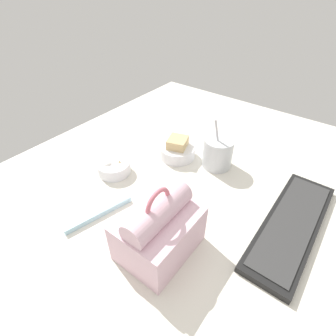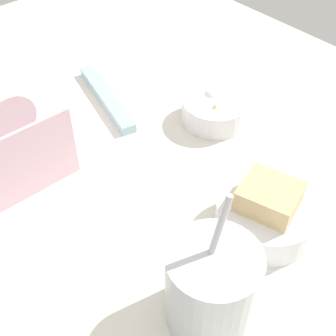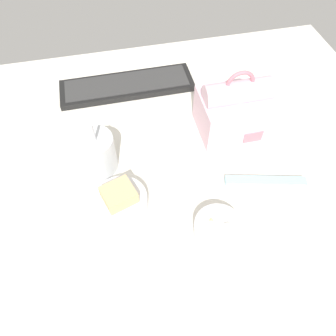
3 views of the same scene
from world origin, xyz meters
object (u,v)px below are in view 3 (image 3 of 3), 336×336
object	(u,v)px
soup_cup	(96,153)
chopstick_case	(265,181)
lunch_bag	(234,109)
keyboard	(127,85)
bento_bowl_snacks	(218,229)
bento_bowl_sandwich	(120,202)

from	to	relation	value
soup_cup	chopstick_case	size ratio (longest dim) A/B	0.86
lunch_bag	soup_cup	size ratio (longest dim) A/B	1.12
keyboard	bento_bowl_snacks	xyz separation A→B (cm)	(12.22, -53.63, 1.10)
lunch_bag	bento_bowl_sandwich	xyz separation A→B (cm)	(-33.72, -19.05, -4.19)
keyboard	soup_cup	world-z (taller)	soup_cup
keyboard	lunch_bag	xyz separation A→B (cm)	(26.00, -23.44, 5.95)
soup_cup	chopstick_case	bearing A→B (deg)	-20.18
bento_bowl_sandwich	lunch_bag	bearing A→B (deg)	29.46
keyboard	lunch_bag	size ratio (longest dim) A/B	2.14
soup_cup	lunch_bag	bearing A→B (deg)	8.19
bento_bowl_snacks	chopstick_case	bearing A→B (deg)	33.02
keyboard	bento_bowl_snacks	bearing A→B (deg)	-77.16
chopstick_case	lunch_bag	bearing A→B (deg)	95.57
bento_bowl_snacks	lunch_bag	bearing A→B (deg)	65.48
keyboard	lunch_bag	bearing A→B (deg)	-42.03
keyboard	soup_cup	xyz separation A→B (cm)	(-11.67, -28.86, 4.34)
bento_bowl_sandwich	chopstick_case	world-z (taller)	bento_bowl_sandwich
keyboard	lunch_bag	world-z (taller)	lunch_bag
chopstick_case	bento_bowl_sandwich	bearing A→B (deg)	178.50
soup_cup	bento_bowl_sandwich	distance (cm)	14.41
lunch_bag	bento_bowl_snacks	size ratio (longest dim) A/B	1.80
lunch_bag	soup_cup	bearing A→B (deg)	-171.81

